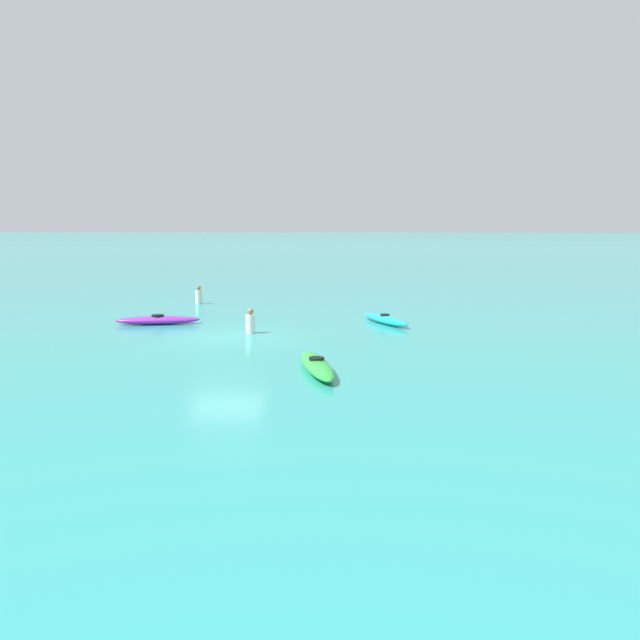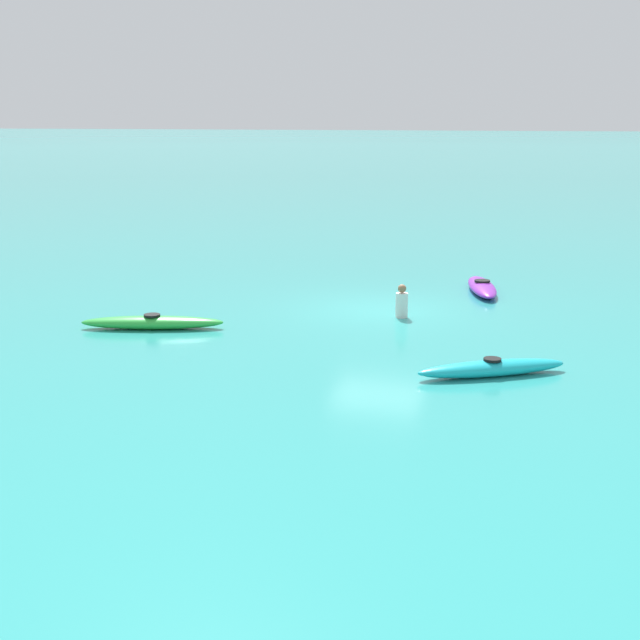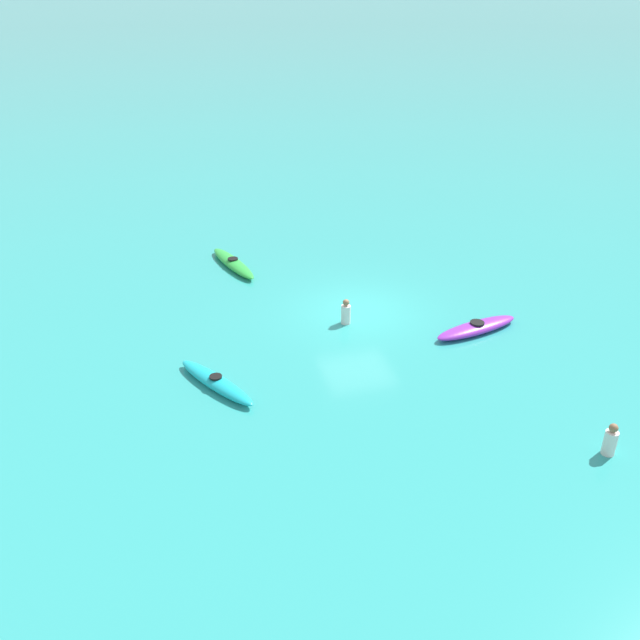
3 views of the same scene
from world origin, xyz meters
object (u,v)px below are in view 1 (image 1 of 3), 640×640
kayak_purple (158,320)px  person_near_shore (199,296)px  kayak_cyan (385,319)px  kayak_green (317,365)px  person_by_kayaks (250,322)px

kayak_purple → person_near_shore: person_near_shore is taller
kayak_cyan → kayak_purple: 8.66m
kayak_cyan → kayak_purple: (1.06, -8.60, 0.00)m
kayak_purple → kayak_green: same height
kayak_cyan → person_near_shore: size_ratio=3.47×
kayak_green → person_by_kayaks: person_by_kayaks is taller
person_near_shore → kayak_green: bearing=27.4°
kayak_cyan → person_by_kayaks: 5.42m
kayak_green → person_by_kayaks: size_ratio=4.05×
kayak_cyan → person_near_shore: 10.40m
person_by_kayaks → kayak_green: bearing=27.3°
kayak_cyan → kayak_purple: size_ratio=0.94×
kayak_cyan → person_near_shore: bearing=-121.3°
kayak_cyan → kayak_purple: same height
person_near_shore → person_by_kayaks: bearing=27.4°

